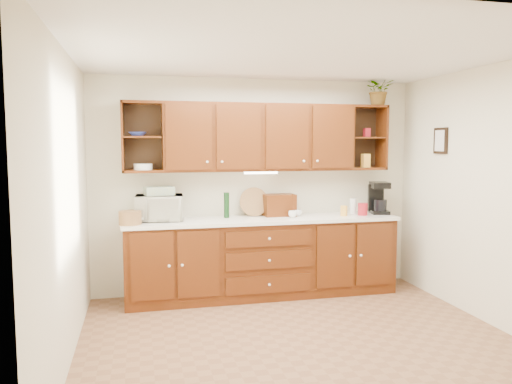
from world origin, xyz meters
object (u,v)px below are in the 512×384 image
microwave (159,208)px  bread_box (279,205)px  coffee_maker (379,198)px  potted_plant (379,90)px

microwave → bread_box: (1.44, 0.06, -0.02)m
microwave → bread_box: microwave is taller
microwave → bread_box: bearing=6.2°
coffee_maker → bread_box: bearing=-170.6°
microwave → coffee_maker: (2.72, -0.02, 0.04)m
microwave → coffee_maker: size_ratio=1.33×
microwave → coffee_maker: 2.72m
microwave → potted_plant: (2.72, 0.03, 1.39)m
coffee_maker → microwave: bearing=-167.5°
bread_box → potted_plant: (1.28, -0.03, 1.41)m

